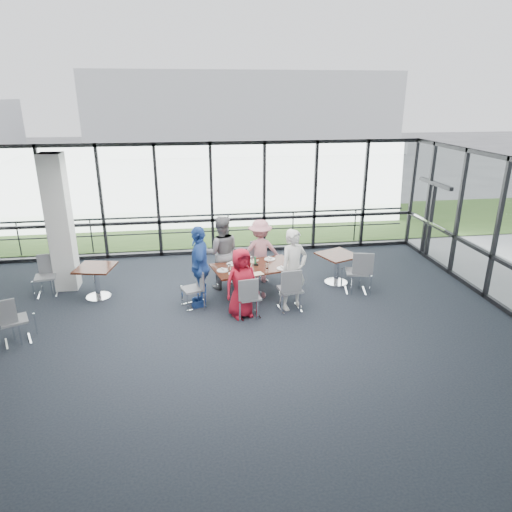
{
  "coord_description": "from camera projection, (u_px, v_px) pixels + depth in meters",
  "views": [
    {
      "loc": [
        -0.6,
        -7.68,
        4.44
      ],
      "look_at": [
        0.75,
        1.52,
        1.1
      ],
      "focal_mm": 32.0,
      "sensor_mm": 36.0,
      "label": 1
    }
  ],
  "objects": [
    {
      "name": "floor",
      "position": [
        229.0,
        339.0,
        8.74
      ],
      "size": [
        12.0,
        10.0,
        0.02
      ],
      "primitive_type": "cube",
      "color": "black",
      "rests_on": "ground"
    },
    {
      "name": "ceiling",
      "position": [
        225.0,
        171.0,
        7.65
      ],
      "size": [
        12.0,
        10.0,
        0.04
      ],
      "primitive_type": "cube",
      "color": "silver",
      "rests_on": "ground"
    },
    {
      "name": "wall_front",
      "position": [
        282.0,
        480.0,
        3.54
      ],
      "size": [
        12.0,
        0.1,
        3.2
      ],
      "primitive_type": "cube",
      "color": "silver",
      "rests_on": "ground"
    },
    {
      "name": "curtain_wall_back",
      "position": [
        212.0,
        199.0,
        12.85
      ],
      "size": [
        12.0,
        0.1,
        3.2
      ],
      "primitive_type": "cube",
      "color": "white",
      "rests_on": "ground"
    },
    {
      "name": "exit_door",
      "position": [
        431.0,
        222.0,
        12.69
      ],
      "size": [
        0.12,
        1.6,
        2.1
      ],
      "primitive_type": "cube",
      "color": "black",
      "rests_on": "ground"
    },
    {
      "name": "structural_column",
      "position": [
        60.0,
        223.0,
        10.49
      ],
      "size": [
        0.5,
        0.5,
        3.2
      ],
      "primitive_type": "cube",
      "color": "white",
      "rests_on": "ground"
    },
    {
      "name": "apron",
      "position": [
        206.0,
        212.0,
        18.05
      ],
      "size": [
        80.0,
        70.0,
        0.02
      ],
      "primitive_type": "cube",
      "color": "slate",
      "rests_on": "ground"
    },
    {
      "name": "grass_strip",
      "position": [
        209.0,
        225.0,
        16.18
      ],
      "size": [
        80.0,
        5.0,
        0.01
      ],
      "primitive_type": "cube",
      "color": "#325521",
      "rests_on": "ground"
    },
    {
      "name": "hangar_main",
      "position": [
        241.0,
        111.0,
        38.07
      ],
      "size": [
        24.0,
        10.0,
        6.0
      ],
      "primitive_type": "cube",
      "color": "silver",
      "rests_on": "ground"
    },
    {
      "name": "guard_rail",
      "position": [
        212.0,
        231.0,
        13.78
      ],
      "size": [
        12.0,
        0.06,
        0.06
      ],
      "primitive_type": "cylinder",
      "rotation": [
        0.0,
        1.57,
        0.0
      ],
      "color": "#2D2D33",
      "rests_on": "ground"
    },
    {
      "name": "main_table",
      "position": [
        254.0,
        272.0,
        10.32
      ],
      "size": [
        2.0,
        1.37,
        0.75
      ],
      "rotation": [
        0.0,
        0.0,
        0.21
      ],
      "color": "#341A0F",
      "rests_on": "ground"
    },
    {
      "name": "side_table_left",
      "position": [
        96.0,
        272.0,
        10.28
      ],
      "size": [
        0.94,
        0.94,
        0.75
      ],
      "rotation": [
        0.0,
        0.0,
        -0.2
      ],
      "color": "#341A0F",
      "rests_on": "ground"
    },
    {
      "name": "side_table_right",
      "position": [
        337.0,
        259.0,
        11.08
      ],
      "size": [
        1.08,
        1.08,
        0.75
      ],
      "rotation": [
        0.0,
        0.0,
        0.38
      ],
      "color": "#341A0F",
      "rests_on": "ground"
    },
    {
      "name": "diner_near_left",
      "position": [
        241.0,
        283.0,
        9.38
      ],
      "size": [
        0.84,
        0.68,
        1.49
      ],
      "primitive_type": "imported",
      "rotation": [
        0.0,
        0.0,
        0.33
      ],
      "color": "#B41428",
      "rests_on": "ground"
    },
    {
      "name": "diner_near_right",
      "position": [
        294.0,
        270.0,
        9.69
      ],
      "size": [
        0.78,
        0.69,
        1.78
      ],
      "primitive_type": "imported",
      "rotation": [
        0.0,
        0.0,
        0.41
      ],
      "color": "silver",
      "rests_on": "ground"
    },
    {
      "name": "diner_far_left",
      "position": [
        221.0,
        253.0,
        10.73
      ],
      "size": [
        0.87,
        0.55,
        1.77
      ],
      "primitive_type": "imported",
      "rotation": [
        0.0,
        0.0,
        3.12
      ],
      "color": "slate",
      "rests_on": "ground"
    },
    {
      "name": "diner_far_right",
      "position": [
        260.0,
        251.0,
        11.12
      ],
      "size": [
        1.03,
        0.54,
        1.58
      ],
      "primitive_type": "imported",
      "rotation": [
        0.0,
        0.0,
        3.13
      ],
      "color": "#D08188",
      "rests_on": "ground"
    },
    {
      "name": "diner_end",
      "position": [
        200.0,
        266.0,
        9.86
      ],
      "size": [
        0.62,
        1.08,
        1.8
      ],
      "primitive_type": "imported",
      "rotation": [
        0.0,
        0.0,
        -1.61
      ],
      "color": "#2B54AB",
      "rests_on": "ground"
    },
    {
      "name": "chair_main_nl",
      "position": [
        249.0,
        297.0,
        9.45
      ],
      "size": [
        0.5,
        0.5,
        0.89
      ],
      "primitive_type": null,
      "rotation": [
        0.0,
        0.0,
        0.17
      ],
      "color": "gray",
      "rests_on": "ground"
    },
    {
      "name": "chair_main_nr",
      "position": [
        290.0,
        289.0,
        9.74
      ],
      "size": [
        0.52,
        0.52,
        0.96
      ],
      "primitive_type": null,
      "rotation": [
        0.0,
        0.0,
        0.11
      ],
      "color": "gray",
      "rests_on": "ground"
    },
    {
      "name": "chair_main_fl",
      "position": [
        225.0,
        268.0,
        11.03
      ],
      "size": [
        0.53,
        0.53,
        0.87
      ],
      "primitive_type": null,
      "rotation": [
        0.0,
        0.0,
        3.44
      ],
      "color": "gray",
      "rests_on": "ground"
    },
    {
      "name": "chair_main_fr",
      "position": [
        256.0,
        262.0,
        11.28
      ],
      "size": [
        0.6,
        0.6,
        0.96
      ],
      "primitive_type": null,
      "rotation": [
        0.0,
        0.0,
        3.5
      ],
      "color": "gray",
      "rests_on": "ground"
    },
    {
      "name": "chair_main_end",
      "position": [
        192.0,
        289.0,
        9.89
      ],
      "size": [
        0.53,
        0.53,
        0.85
      ],
      "primitive_type": null,
      "rotation": [
        0.0,
        0.0,
        -1.22
      ],
      "color": "gray",
      "rests_on": "ground"
    },
    {
      "name": "chair_spare_la",
      "position": [
        14.0,
        320.0,
        8.44
      ],
      "size": [
        0.6,
        0.6,
        0.93
      ],
      "primitive_type": null,
      "rotation": [
        0.0,
        0.0,
        0.4
      ],
      "color": "gray",
      "rests_on": "ground"
    },
    {
      "name": "chair_spare_lb",
      "position": [
        45.0,
        277.0,
        10.45
      ],
      "size": [
        0.52,
        0.52,
        0.92
      ],
      "primitive_type": null,
      "rotation": [
        0.0,
        0.0,
        3.31
      ],
      "color": "gray",
      "rests_on": "ground"
    },
    {
      "name": "chair_spare_r",
      "position": [
        357.0,
        272.0,
        10.62
      ],
      "size": [
        0.59,
        0.59,
        1.01
      ],
      "primitive_type": null,
      "rotation": [
        0.0,
        0.0,
        -0.23
      ],
      "color": "gray",
      "rests_on": "ground"
    },
    {
      "name": "plate_nl",
      "position": [
        235.0,
        273.0,
        9.85
      ],
      "size": [
        0.26,
        0.26,
        0.01
      ],
      "primitive_type": "cylinder",
      "color": "white",
      "rests_on": "main_table"
    },
    {
      "name": "plate_nr",
      "position": [
        282.0,
        268.0,
        10.13
      ],
      "size": [
        0.25,
        0.25,
        0.01
      ],
      "primitive_type": "cylinder",
      "color": "white",
      "rests_on": "main_table"
    },
    {
      "name": "plate_fl",
      "position": [
        232.0,
        264.0,
        10.4
      ],
      "size": [
        0.26,
        0.26,
        0.01
      ],
      "primitive_type": "cylinder",
      "color": "white",
      "rests_on": "main_table"
    },
    {
      "name": "plate_fr",
      "position": [
        270.0,
        259.0,
        10.69
      ],
      "size": [
        0.25,
        0.25,
        0.01
      ],
      "primitive_type": "cylinder",
      "color": "white",
      "rests_on": "main_table"
    },
    {
      "name": "plate_end",
      "position": [
        223.0,
        270.0,
        10.02
      ],
      "size": [
        0.26,
        0.26,
        0.01
      ],
      "primitive_type": "cylinder",
      "color": "white",
      "rests_on": "main_table"
    },
    {
      "name": "tumbler_a",
      "position": [
        249.0,
        267.0,
        10.03
      ],
      "size": [
        0.07,
        0.07,
        0.15
      ],
      "primitive_type": "cylinder",
      "color": "white",
      "rests_on": "main_table"
    },
    {
      "name": "tumbler_b",
      "position": [
        267.0,
        265.0,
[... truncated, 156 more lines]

